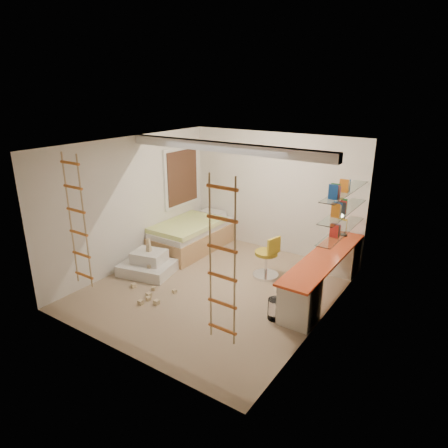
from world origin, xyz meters
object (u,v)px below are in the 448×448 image
Objects in this scene: bed at (192,235)px; swivel_chair at (267,262)px; desk at (324,274)px; play_platform at (148,265)px.

swivel_chair reaches higher than bed.
swivel_chair is at bearing 177.13° from desk.
desk is 3.36m from play_platform.
desk is at bearing -2.87° from swivel_chair.
play_platform is (-2.03, -1.14, -0.14)m from swivel_chair.
swivel_chair reaches higher than desk.
bed is at bearing 173.51° from desk.
swivel_chair is at bearing 29.45° from play_platform.
bed is 2.36× the size of swivel_chair.
desk reaches higher than bed.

